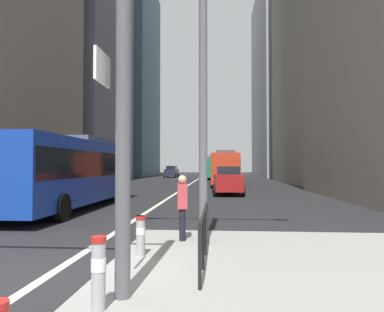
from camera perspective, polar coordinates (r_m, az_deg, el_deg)
The scene contains 15 objects.
ground_plane at distance 26.42m, azimuth -2.40°, elevation -5.88°, with size 160.00×160.00×0.00m, color black.
lane_centre_line at distance 36.35m, azimuth -0.55°, elevation -4.69°, with size 0.20×80.00×0.01m, color beige.
office_tower_left_far at distance 71.69m, azimuth -11.48°, elevation 11.87°, with size 12.76×18.11×37.18m, color slate.
office_tower_right_far at distance 71.42m, azimuth 15.77°, elevation 11.41°, with size 13.01×25.38×35.86m, color #9E9EA3.
city_bus_blue_oncoming at distance 17.42m, azimuth -18.56°, elevation -2.00°, with size 2.74×11.56×3.40m.
city_bus_red_receding at distance 35.50m, azimuth 5.40°, elevation -1.80°, with size 2.84×10.97×3.40m.
city_bus_red_distant at distance 52.92m, azimuth 3.64°, elevation -1.72°, with size 2.87×10.60×3.40m.
car_oncoming_mid at distance 59.94m, azimuth -3.29°, elevation -2.50°, with size 2.18×4.49×1.94m.
car_receding_near at distance 62.78m, azimuth 3.65°, elevation -2.46°, with size 2.05×4.36×1.94m.
car_receding_far at distance 24.47m, azimuth 5.73°, elevation -3.90°, with size 2.18×4.36×1.94m.
street_lamp_post at distance 9.01m, azimuth 1.78°, elevation 19.81°, with size 5.50×0.32×8.00m.
bollard_right at distance 4.93m, azimuth -14.75°, elevation -17.15°, with size 0.20×0.20×0.94m.
bollard_back at distance 7.55m, azimuth -8.23°, elevation -12.18°, with size 0.20×0.20×0.82m.
pedestrian_railing at distance 7.01m, azimuth 1.96°, elevation -11.09°, with size 0.06×3.19×0.98m.
pedestrian_waiting at distance 8.92m, azimuth -1.56°, elevation -7.74°, with size 0.29×0.41×1.61m.
Camera 1 is at (3.09, -6.16, 2.00)m, focal length 33.28 mm.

